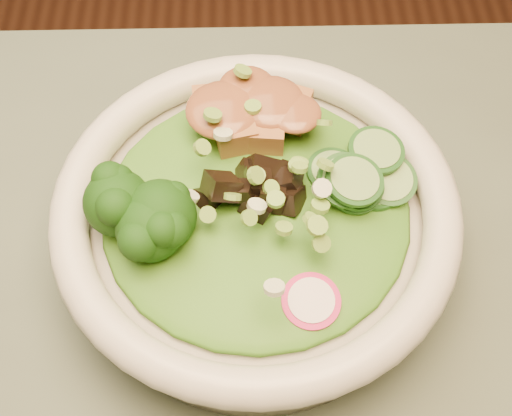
{
  "coord_description": "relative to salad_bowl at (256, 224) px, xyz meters",
  "views": [
    {
      "loc": [
        0.2,
        -0.06,
        1.17
      ],
      "look_at": [
        0.2,
        0.18,
        0.81
      ],
      "focal_mm": 50.0,
      "sensor_mm": 36.0,
      "label": 1
    }
  ],
  "objects": [
    {
      "name": "salad_bowl",
      "position": [
        0.0,
        0.0,
        0.0
      ],
      "size": [
        0.25,
        0.25,
        0.07
      ],
      "rotation": [
        0.0,
        0.0,
        0.03
      ],
      "color": "beige",
      "rests_on": "dining_table"
    },
    {
      "name": "radish_slices",
      "position": [
        0.01,
        -0.06,
        0.02
      ],
      "size": [
        0.1,
        0.04,
        0.02
      ],
      "primitive_type": null,
      "rotation": [
        0.0,
        0.0,
        0.03
      ],
      "color": "#B30D4C",
      "rests_on": "salad_bowl"
    },
    {
      "name": "broccoli_florets",
      "position": [
        -0.06,
        -0.01,
        0.03
      ],
      "size": [
        0.08,
        0.07,
        0.04
      ],
      "primitive_type": null,
      "rotation": [
        0.0,
        0.0,
        0.03
      ],
      "color": "black",
      "rests_on": "salad_bowl"
    },
    {
      "name": "peanut_sauce",
      "position": [
        -0.01,
        0.06,
        0.04
      ],
      "size": [
        0.07,
        0.05,
        0.01
      ],
      "primitive_type": "ellipsoid",
      "color": "brown",
      "rests_on": "tofu_cubes"
    },
    {
      "name": "mushroom_heap",
      "position": [
        -0.0,
        0.01,
        0.03
      ],
      "size": [
        0.07,
        0.07,
        0.04
      ],
      "primitive_type": null,
      "rotation": [
        0.0,
        0.0,
        0.03
      ],
      "color": "black",
      "rests_on": "salad_bowl"
    },
    {
      "name": "tofu_cubes",
      "position": [
        -0.01,
        0.06,
        0.03
      ],
      "size": [
        0.09,
        0.06,
        0.03
      ],
      "primitive_type": null,
      "rotation": [
        0.0,
        0.0,
        0.03
      ],
      "color": "#935931",
      "rests_on": "salad_bowl"
    },
    {
      "name": "scallion_garnish",
      "position": [
        -0.0,
        0.0,
        0.04
      ],
      "size": [
        0.18,
        0.18,
        0.02
      ],
      "primitive_type": null,
      "color": "#6FA138",
      "rests_on": "salad_bowl"
    },
    {
      "name": "lettuce_bed",
      "position": [
        0.0,
        0.0,
        0.02
      ],
      "size": [
        0.19,
        0.19,
        0.02
      ],
      "primitive_type": "ellipsoid",
      "color": "#2E6314",
      "rests_on": "salad_bowl"
    },
    {
      "name": "cucumber_slices",
      "position": [
        0.06,
        0.01,
        0.03
      ],
      "size": [
        0.07,
        0.07,
        0.03
      ],
      "primitive_type": null,
      "rotation": [
        0.0,
        0.0,
        0.03
      ],
      "color": "#74A25A",
      "rests_on": "salad_bowl"
    }
  ]
}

